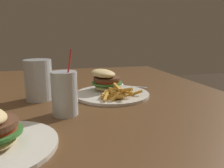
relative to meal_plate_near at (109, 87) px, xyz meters
name	(u,v)px	position (x,y,z in m)	size (l,w,h in m)	color
dining_table	(96,133)	(-0.10, 0.07, -0.14)	(1.62, 1.08, 0.73)	brown
meal_plate_near	(109,87)	(0.00, 0.00, 0.00)	(0.28, 0.28, 0.10)	silver
beer_glass	(39,81)	(-0.01, 0.26, 0.04)	(0.10, 0.10, 0.14)	silver
juice_glass	(65,95)	(-0.19, 0.18, 0.03)	(0.07, 0.07, 0.19)	silver
spoon	(120,85)	(0.12, -0.08, -0.02)	(0.11, 0.14, 0.01)	silver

